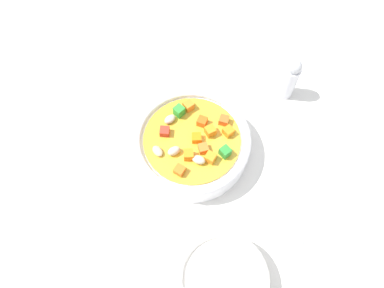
{
  "coord_description": "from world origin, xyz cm",
  "views": [
    {
      "loc": [
        -23.24,
        13.53,
        55.25
      ],
      "look_at": [
        0.0,
        0.0,
        2.39
      ],
      "focal_mm": 32.25,
      "sensor_mm": 36.0,
      "label": 1
    }
  ],
  "objects_px": {
    "soup_bowl_main": "(192,143)",
    "pepper_shaker": "(290,78)",
    "spoon": "(287,189)",
    "side_bowl_small": "(222,279)"
  },
  "relations": [
    {
      "from": "soup_bowl_main",
      "to": "pepper_shaker",
      "type": "distance_m",
      "value": 0.22
    },
    {
      "from": "soup_bowl_main",
      "to": "pepper_shaker",
      "type": "height_order",
      "value": "pepper_shaker"
    },
    {
      "from": "spoon",
      "to": "side_bowl_small",
      "type": "height_order",
      "value": "side_bowl_small"
    },
    {
      "from": "soup_bowl_main",
      "to": "spoon",
      "type": "xyz_separation_m",
      "value": [
        -0.14,
        -0.1,
        -0.02
      ]
    },
    {
      "from": "soup_bowl_main",
      "to": "pepper_shaker",
      "type": "xyz_separation_m",
      "value": [
        0.02,
        -0.22,
        0.02
      ]
    },
    {
      "from": "soup_bowl_main",
      "to": "side_bowl_small",
      "type": "distance_m",
      "value": 0.22
    },
    {
      "from": "side_bowl_small",
      "to": "spoon",
      "type": "bearing_deg",
      "value": -69.12
    },
    {
      "from": "spoon",
      "to": "side_bowl_small",
      "type": "relative_size",
      "value": 1.65
    },
    {
      "from": "pepper_shaker",
      "to": "side_bowl_small",
      "type": "bearing_deg",
      "value": 128.18
    },
    {
      "from": "soup_bowl_main",
      "to": "spoon",
      "type": "relative_size",
      "value": 0.9
    }
  ]
}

